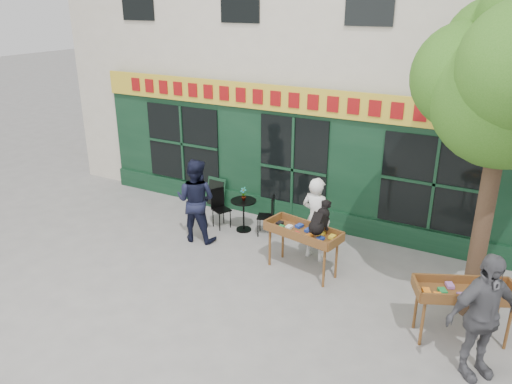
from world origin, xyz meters
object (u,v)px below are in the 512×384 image
at_px(dog, 320,217).
at_px(man_right, 482,317).
at_px(bistro_table, 244,209).
at_px(book_cart_center, 303,234).
at_px(woman, 316,219).
at_px(man_left, 196,200).
at_px(book_cart_right, 465,294).

height_order(dog, man_right, man_right).
xyz_separation_m(man_right, bistro_table, (-5.34, 2.57, -0.43)).
height_order(book_cart_center, woman, woman).
height_order(man_right, man_left, man_right).
bearing_deg(man_left, book_cart_center, 166.73).
bearing_deg(book_cart_center, man_left, -172.64).
height_order(book_cart_center, book_cart_right, same).
height_order(book_cart_right, bistro_table, book_cart_right).
relative_size(book_cart_right, man_left, 0.85).
bearing_deg(book_cart_center, dog, 3.23).
distance_m(dog, bistro_table, 2.69).
distance_m(woman, man_right, 3.99).
relative_size(woman, man_right, 0.92).
bearing_deg(book_cart_right, woman, 131.36).
distance_m(dog, man_right, 3.36).
relative_size(bistro_table, man_left, 0.40).
bearing_deg(man_left, woman, -179.43).
bearing_deg(bistro_table, man_right, -25.71).
height_order(dog, book_cart_right, dog).
relative_size(book_cart_center, dog, 2.65).
height_order(book_cart_right, man_right, man_right).
bearing_deg(man_left, book_cart_right, 161.61).
relative_size(book_cart_center, book_cart_right, 0.98).
distance_m(book_cart_center, bistro_table, 2.27).
distance_m(dog, woman, 0.88).
height_order(man_right, bistro_table, man_right).
relative_size(man_right, man_left, 1.02).
distance_m(dog, man_left, 3.05).
distance_m(woman, bistro_table, 2.05).
height_order(woman, man_right, man_right).
distance_m(book_cart_center, man_right, 3.68).
relative_size(book_cart_center, man_right, 0.82).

